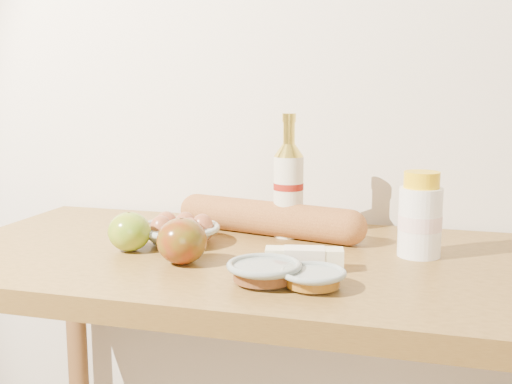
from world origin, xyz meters
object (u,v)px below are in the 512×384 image
cream_bottle (420,217)px  egg_bowl (180,231)px  bourbon_bottle (288,187)px  table (260,318)px  baguette (268,218)px

cream_bottle → egg_bowl: cream_bottle is taller
bourbon_bottle → egg_bowl: size_ratio=1.48×
table → bourbon_bottle: bourbon_bottle is taller
egg_bowl → baguette: (0.15, 0.11, 0.01)m
table → bourbon_bottle: size_ratio=4.83×
table → bourbon_bottle: bearing=83.5°
table → cream_bottle: 0.35m
table → bourbon_bottle: (0.02, 0.15, 0.22)m
egg_bowl → bourbon_bottle: bearing=31.1°
egg_bowl → baguette: bearing=37.0°
table → bourbon_bottle: 0.27m
cream_bottle → table: bearing=-147.1°
bourbon_bottle → egg_bowl: 0.23m
table → cream_bottle: cream_bottle is taller
bourbon_bottle → baguette: (-0.04, -0.00, -0.07)m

